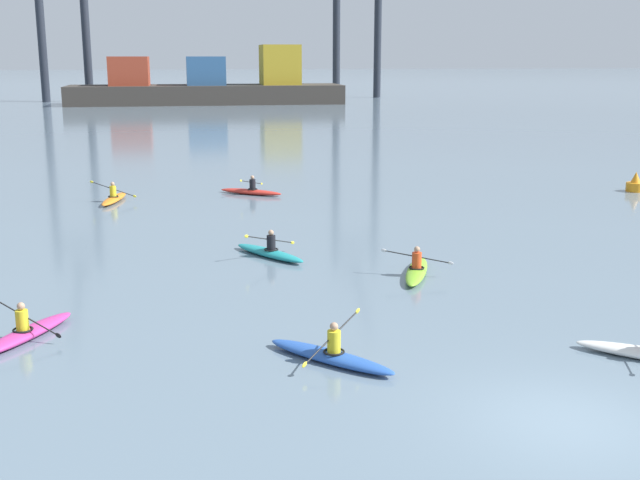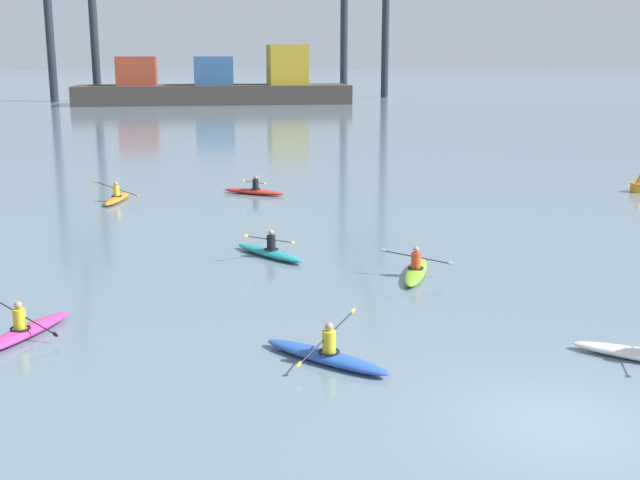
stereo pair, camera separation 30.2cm
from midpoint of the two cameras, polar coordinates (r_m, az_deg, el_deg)
name	(u,v)px [view 2 (the right image)]	position (r m, az deg, el deg)	size (l,w,h in m)	color
ground_plane	(561,424)	(15.95, 17.38, -12.45)	(800.00, 800.00, 0.00)	slate
container_barge	(217,86)	(116.63, -7.33, 10.89)	(38.50, 9.71, 8.24)	#38332D
channel_buoy	(640,185)	(43.36, 22.08, 3.67)	(0.90, 0.90, 1.00)	orange
kayak_teal	(270,252)	(27.27, -3.31, -0.84)	(2.39, 3.16, 0.96)	teal
kayak_lime	(416,270)	(25.08, 7.22, -2.16)	(2.13, 3.38, 0.95)	#7ABC2D
kayak_magenta	(23,331)	(20.75, -20.07, -6.13)	(2.17, 3.27, 1.09)	#C13384
kayak_blue	(326,355)	(18.02, 0.90, -8.21)	(2.77, 2.89, 1.03)	#2856B2
kayak_red	(254,191)	(39.68, -4.52, 3.52)	(3.15, 2.41, 0.95)	red
kayak_orange	(117,198)	(38.80, -14.09, 2.95)	(2.16, 3.45, 1.02)	orange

